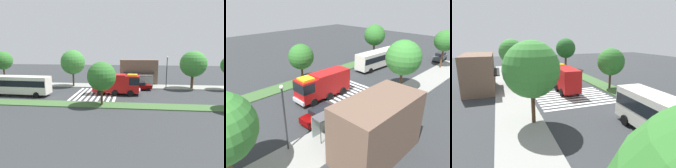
% 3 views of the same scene
% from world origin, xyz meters
% --- Properties ---
extents(ground_plane, '(120.00, 120.00, 0.00)m').
position_xyz_m(ground_plane, '(0.00, 0.00, 0.00)').
color(ground_plane, '#2D3033').
extents(sidewalk, '(60.00, 4.52, 0.14)m').
position_xyz_m(sidewalk, '(0.00, 7.82, 0.07)').
color(sidewalk, gray).
rests_on(sidewalk, ground_plane).
extents(median_strip, '(60.00, 3.00, 0.14)m').
position_xyz_m(median_strip, '(0.00, -7.06, 0.07)').
color(median_strip, '#3D6033').
rests_on(median_strip, ground_plane).
extents(crosswalk, '(7.65, 10.01, 0.01)m').
position_xyz_m(crosswalk, '(-1.95, 0.00, 0.01)').
color(crosswalk, silver).
rests_on(crosswalk, ground_plane).
extents(fire_truck, '(8.48, 2.91, 3.73)m').
position_xyz_m(fire_truck, '(1.94, 0.07, 2.09)').
color(fire_truck, '#B71414').
rests_on(fire_truck, ground_plane).
extents(parked_car_west, '(4.69, 2.18, 1.80)m').
position_xyz_m(parked_car_west, '(-29.30, 4.36, 0.92)').
color(parked_car_west, '#474C51').
rests_on(parked_car_west, ground_plane).
extents(parked_car_mid, '(4.78, 2.13, 1.60)m').
position_xyz_m(parked_car_mid, '(5.92, 4.36, 0.84)').
color(parked_car_mid, '#720505').
rests_on(parked_car_mid, ground_plane).
extents(transit_bus, '(11.51, 3.23, 3.44)m').
position_xyz_m(transit_bus, '(-15.32, -2.50, 2.05)').
color(transit_bus, silver).
rests_on(transit_bus, ground_plane).
extents(bus_stop_shelter, '(3.50, 1.40, 2.46)m').
position_xyz_m(bus_stop_shelter, '(7.02, 6.82, 1.89)').
color(bus_stop_shelter, '#4C4C51').
rests_on(bus_stop_shelter, sidewalk).
extents(bench_near_shelter, '(1.60, 0.50, 0.90)m').
position_xyz_m(bench_near_shelter, '(3.02, 6.85, 0.59)').
color(bench_near_shelter, '#4C3823').
rests_on(bench_near_shelter, sidewalk).
extents(street_lamp, '(0.36, 0.36, 6.51)m').
position_xyz_m(street_lamp, '(11.38, 6.16, 3.96)').
color(street_lamp, '#2D2D30').
rests_on(street_lamp, sidewalk).
extents(storefront_building, '(8.47, 5.04, 5.56)m').
position_xyz_m(storefront_building, '(5.90, 12.19, 2.78)').
color(storefront_building, brown).
rests_on(storefront_building, ground_plane).
extents(sidewalk_tree_far_west, '(4.04, 4.04, 7.38)m').
position_xyz_m(sidewalk_tree_far_west, '(-23.89, 6.56, 5.48)').
color(sidewalk_tree_far_west, '#513823').
rests_on(sidewalk_tree_far_west, sidewalk).
extents(sidewalk_tree_west, '(5.14, 5.14, 7.66)m').
position_xyz_m(sidewalk_tree_west, '(-8.10, 6.56, 5.22)').
color(sidewalk_tree_west, '#47301E').
rests_on(sidewalk_tree_west, sidewalk).
extents(median_tree_far_west, '(4.63, 4.63, 7.62)m').
position_xyz_m(median_tree_far_west, '(-19.79, -7.06, 5.42)').
color(median_tree_far_west, '#513823').
rests_on(median_tree_far_west, median_strip).
extents(median_tree_west, '(4.17, 4.17, 6.25)m').
position_xyz_m(median_tree_west, '(0.20, -7.06, 4.30)').
color(median_tree_west, '#47301E').
rests_on(median_tree_west, median_strip).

